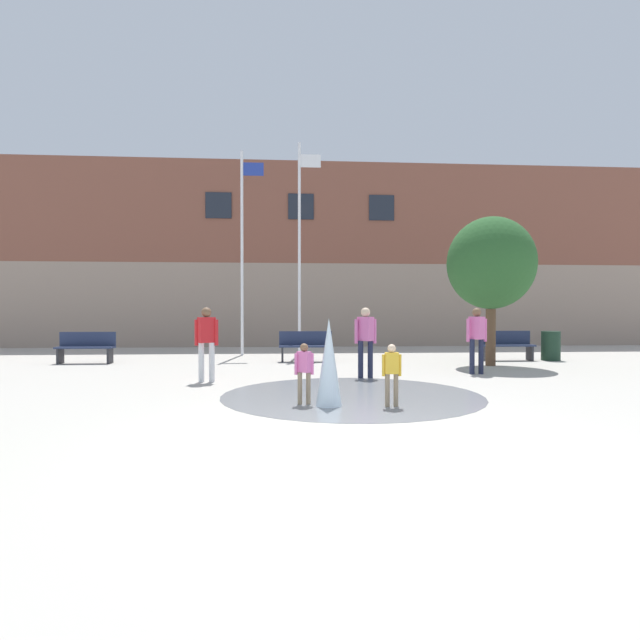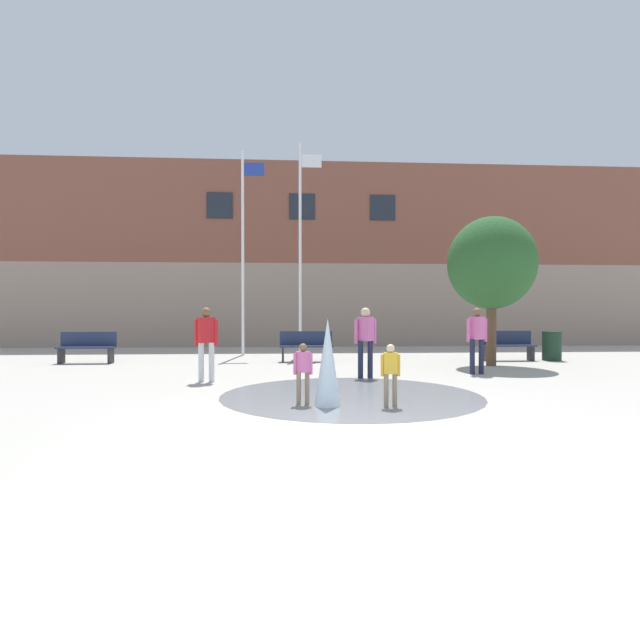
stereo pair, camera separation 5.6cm
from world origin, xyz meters
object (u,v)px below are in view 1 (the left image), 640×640
at_px(adult_near_bench, 365,337).
at_px(child_in_fountain, 304,369).
at_px(park_bench_under_right_flagpole, 306,346).
at_px(flagpole_right, 300,242).
at_px(trash_can, 551,346).
at_px(flagpole_left, 243,246).
at_px(park_bench_center, 86,347).
at_px(street_tree_near_building, 491,264).
at_px(park_bench_near_trashcan, 507,345).
at_px(teen_by_trashcan, 477,335).
at_px(child_running, 392,370).
at_px(adult_in_red, 206,338).

relative_size(adult_near_bench, child_in_fountain, 1.61).
bearing_deg(park_bench_under_right_flagpole, child_in_fountain, -92.57).
bearing_deg(flagpole_right, adult_near_bench, -78.45).
bearing_deg(trash_can, flagpole_left, 164.93).
distance_m(park_bench_center, street_tree_near_building, 11.81).
distance_m(park_bench_center, park_bench_near_trashcan, 12.60).
xyz_separation_m(park_bench_center, child_in_fountain, (6.08, -6.92, 0.10)).
xyz_separation_m(adult_near_bench, teen_by_trashcan, (2.77, 0.50, 0.00)).
xyz_separation_m(child_in_fountain, street_tree_near_building, (5.40, 5.49, 2.26)).
distance_m(child_running, flagpole_left, 10.72).
bearing_deg(park_bench_under_right_flagpole, adult_near_bench, -72.73).
relative_size(park_bench_under_right_flagpole, teen_by_trashcan, 1.01).
xyz_separation_m(trash_can, street_tree_near_building, (-2.49, -1.36, 2.39)).
relative_size(flagpole_left, trash_can, 7.85).
distance_m(park_bench_center, park_bench_under_right_flagpole, 6.40).
relative_size(park_bench_center, park_bench_under_right_flagpole, 1.00).
relative_size(park_bench_near_trashcan, flagpole_left, 0.23).
distance_m(park_bench_under_right_flagpole, adult_near_bench, 4.05).
distance_m(park_bench_center, child_running, 10.36).
distance_m(flagpole_left, trash_can, 10.53).
xyz_separation_m(adult_in_red, trash_can, (9.86, 4.12, -0.48)).
xyz_separation_m(teen_by_trashcan, child_running, (-2.92, -3.96, -0.35)).
bearing_deg(teen_by_trashcan, adult_in_red, 69.93).
height_order(child_running, flagpole_right, flagpole_right).
bearing_deg(adult_in_red, flagpole_right, 40.71).
bearing_deg(flagpole_right, child_in_fountain, -91.37).
distance_m(park_bench_center, flagpole_left, 5.99).
xyz_separation_m(adult_near_bench, street_tree_near_building, (3.89, 2.32, 1.90)).
relative_size(child_in_fountain, trash_can, 1.10).
bearing_deg(flagpole_right, adult_in_red, -108.14).
distance_m(park_bench_under_right_flagpole, trash_can, 7.57).
distance_m(trash_can, street_tree_near_building, 3.71).
bearing_deg(park_bench_center, child_running, -44.09).
bearing_deg(adult_in_red, adult_near_bench, -24.10).
relative_size(flagpole_left, flagpole_right, 0.96).
xyz_separation_m(adult_near_bench, adult_in_red, (-3.48, -0.43, 0.00)).
height_order(adult_near_bench, trash_can, adult_near_bench).
xyz_separation_m(child_running, trash_can, (6.52, 7.15, -0.13)).
distance_m(teen_by_trashcan, flagpole_right, 7.68).
bearing_deg(teen_by_trashcan, flagpole_left, 17.74).
bearing_deg(street_tree_near_building, child_in_fountain, -134.51).
bearing_deg(park_bench_center, child_in_fountain, -48.68).
xyz_separation_m(teen_by_trashcan, flagpole_right, (-4.06, 5.78, 3.00)).
relative_size(park_bench_near_trashcan, adult_in_red, 1.01).
distance_m(flagpole_left, flagpole_right, 1.99).
distance_m(park_bench_near_trashcan, child_running, 8.88).
bearing_deg(park_bench_under_right_flagpole, child_running, -81.84).
bearing_deg(park_bench_near_trashcan, trash_can, -3.21).
relative_size(park_bench_center, trash_can, 1.78).
height_order(park_bench_under_right_flagpole, flagpole_left, flagpole_left).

